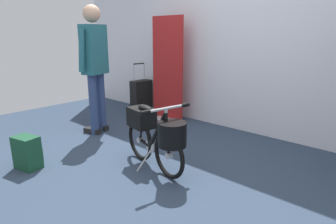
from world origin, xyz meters
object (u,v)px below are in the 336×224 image
object	(u,v)px
visitor_near_wall	(95,62)
folding_bike_foreground	(156,134)
floor_banner_stand	(167,75)
backpack_on_floor	(28,153)
rolling_suitcase	(141,95)

from	to	relation	value
visitor_near_wall	folding_bike_foreground	bearing A→B (deg)	-11.71
floor_banner_stand	backpack_on_floor	bearing A→B (deg)	-86.27
floor_banner_stand	visitor_near_wall	distance (m)	1.18
visitor_near_wall	rolling_suitcase	xyz separation A→B (m)	(-0.38, 1.15, -0.67)
floor_banner_stand	rolling_suitcase	size ratio (longest dim) A/B	1.89
folding_bike_foreground	floor_banner_stand	bearing A→B (deg)	128.64
visitor_near_wall	backpack_on_floor	xyz separation A→B (m)	(0.40, -1.12, -0.79)
floor_banner_stand	rolling_suitcase	world-z (taller)	floor_banner_stand
floor_banner_stand	folding_bike_foreground	size ratio (longest dim) A/B	1.66
floor_banner_stand	visitor_near_wall	bearing A→B (deg)	-102.96
folding_bike_foreground	backpack_on_floor	world-z (taller)	folding_bike_foreground
floor_banner_stand	visitor_near_wall	xyz separation A→B (m)	(-0.26, -1.12, 0.25)
floor_banner_stand	visitor_near_wall	size ratio (longest dim) A/B	0.94
backpack_on_floor	folding_bike_foreground	bearing A→B (deg)	40.50
floor_banner_stand	backpack_on_floor	xyz separation A→B (m)	(0.15, -2.24, -0.53)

